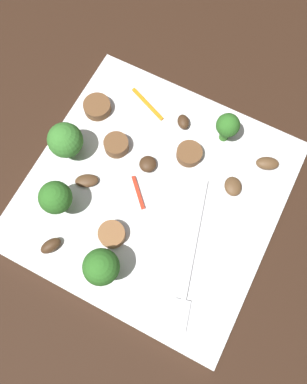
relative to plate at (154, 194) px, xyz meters
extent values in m
plane|color=black|center=(0.00, 0.00, -0.01)|extent=(1.40, 1.40, 0.00)
cube|color=white|center=(0.00, 0.00, 0.00)|extent=(0.30, 0.30, 0.02)
cube|color=silver|center=(0.03, 0.07, 0.01)|extent=(0.14, 0.04, 0.00)
cube|color=silver|center=(0.12, 0.09, 0.01)|extent=(0.04, 0.03, 0.00)
cylinder|color=#347525|center=(-0.11, 0.05, 0.02)|extent=(0.01, 0.01, 0.02)
sphere|color=#2D6B23|center=(-0.11, 0.05, 0.04)|extent=(0.03, 0.03, 0.03)
cylinder|color=#408630|center=(0.00, -0.12, 0.02)|extent=(0.01, 0.01, 0.02)
sphere|color=#387A2D|center=(0.00, -0.12, 0.04)|extent=(0.04, 0.04, 0.04)
cylinder|color=#347525|center=(0.11, -0.01, 0.02)|extent=(0.01, 0.01, 0.03)
sphere|color=#2D6B23|center=(0.11, -0.01, 0.05)|extent=(0.04, 0.04, 0.04)
cylinder|color=#347525|center=(0.07, -0.09, 0.02)|extent=(0.01, 0.01, 0.03)
sphere|color=#2D6B23|center=(0.07, -0.09, 0.05)|extent=(0.04, 0.04, 0.04)
cylinder|color=brown|center=(-0.06, 0.02, 0.01)|extent=(0.04, 0.04, 0.01)
cylinder|color=brown|center=(-0.07, -0.12, 0.01)|extent=(0.04, 0.04, 0.01)
cylinder|color=brown|center=(0.07, -0.02, 0.02)|extent=(0.04, 0.04, 0.01)
cylinder|color=brown|center=(-0.03, -0.07, 0.02)|extent=(0.04, 0.04, 0.02)
ellipsoid|color=brown|center=(-0.10, 0.11, 0.01)|extent=(0.03, 0.03, 0.01)
ellipsoid|color=#422B19|center=(-0.03, -0.02, 0.01)|extent=(0.03, 0.03, 0.01)
ellipsoid|color=#422B19|center=(-0.10, -0.01, 0.01)|extent=(0.03, 0.02, 0.01)
ellipsoid|color=brown|center=(-0.05, 0.08, 0.01)|extent=(0.03, 0.03, 0.01)
ellipsoid|color=#4C331E|center=(0.03, -0.08, 0.01)|extent=(0.03, 0.03, 0.01)
ellipsoid|color=#422B19|center=(0.11, -0.07, 0.01)|extent=(0.03, 0.03, 0.01)
cube|color=orange|center=(-0.10, -0.06, 0.01)|extent=(0.03, 0.06, 0.00)
cube|color=red|center=(0.01, -0.02, 0.01)|extent=(0.03, 0.03, 0.00)
camera|label=1|loc=(0.13, 0.07, 0.46)|focal=36.67mm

